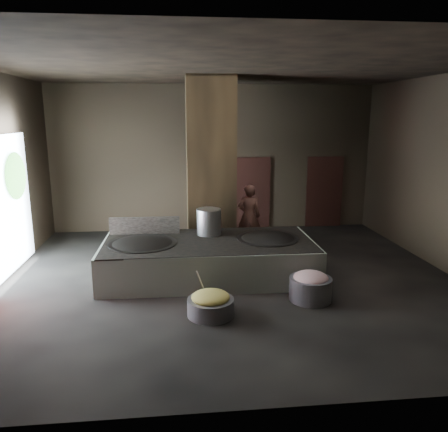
{
  "coord_description": "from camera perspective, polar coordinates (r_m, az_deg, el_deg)",
  "views": [
    {
      "loc": [
        -1.12,
        -9.16,
        3.53
      ],
      "look_at": [
        -0.07,
        0.8,
        1.25
      ],
      "focal_mm": 35.0,
      "sensor_mm": 36.0,
      "label": 1
    }
  ],
  "objects": [
    {
      "name": "floor",
      "position": [
        9.9,
        0.9,
        -8.38
      ],
      "size": [
        10.0,
        9.0,
        0.1
      ],
      "primitive_type": "cube",
      "color": "black",
      "rests_on": "ground"
    },
    {
      "name": "ceiling",
      "position": [
        9.28,
        1.0,
        19.14
      ],
      "size": [
        10.0,
        9.0,
        0.1
      ],
      "primitive_type": "cube",
      "color": "black",
      "rests_on": "back_wall"
    },
    {
      "name": "back_wall",
      "position": [
        13.81,
        -1.36,
        7.52
      ],
      "size": [
        10.0,
        0.1,
        4.5
      ],
      "primitive_type": "cube",
      "color": "black",
      "rests_on": "ground"
    },
    {
      "name": "front_wall",
      "position": [
        4.91,
        7.4,
        -2.4
      ],
      "size": [
        10.0,
        0.1,
        4.5
      ],
      "primitive_type": "cube",
      "color": "black",
      "rests_on": "ground"
    },
    {
      "name": "pillar",
      "position": [
        11.16,
        -1.78,
        6.24
      ],
      "size": [
        1.2,
        1.2,
        4.5
      ],
      "primitive_type": "cube",
      "color": "black",
      "rests_on": "ground"
    },
    {
      "name": "hearth_platform",
      "position": [
        9.88,
        -2.02,
        -5.6
      ],
      "size": [
        4.72,
        2.3,
        0.82
      ],
      "primitive_type": "cube",
      "rotation": [
        0.0,
        0.0,
        -0.01
      ],
      "color": "silver",
      "rests_on": "ground"
    },
    {
      "name": "platform_cap",
      "position": [
        9.75,
        -2.04,
        -3.34
      ],
      "size": [
        4.59,
        2.2,
        0.03
      ],
      "primitive_type": "cube",
      "color": "black",
      "rests_on": "hearth_platform"
    },
    {
      "name": "wok_left",
      "position": [
        9.74,
        -10.58,
        -3.98
      ],
      "size": [
        1.48,
        1.48,
        0.41
      ],
      "primitive_type": "ellipsoid",
      "color": "black",
      "rests_on": "hearth_platform"
    },
    {
      "name": "wok_left_rim",
      "position": [
        9.72,
        -10.6,
        -3.58
      ],
      "size": [
        1.51,
        1.51,
        0.05
      ],
      "primitive_type": "cylinder",
      "color": "black",
      "rests_on": "hearth_platform"
    },
    {
      "name": "wok_right",
      "position": [
        10.0,
        5.69,
        -3.37
      ],
      "size": [
        1.38,
        1.38,
        0.39
      ],
      "primitive_type": "ellipsoid",
      "color": "black",
      "rests_on": "hearth_platform"
    },
    {
      "name": "wok_right_rim",
      "position": [
        9.98,
        5.7,
        -2.99
      ],
      "size": [
        1.41,
        1.41,
        0.05
      ],
      "primitive_type": "cylinder",
      "color": "black",
      "rests_on": "hearth_platform"
    },
    {
      "name": "stock_pot",
      "position": [
        10.21,
        -1.99,
        -0.77
      ],
      "size": [
        0.57,
        0.57,
        0.61
      ],
      "primitive_type": "cylinder",
      "color": "#B7BBBF",
      "rests_on": "hearth_platform"
    },
    {
      "name": "splash_guard",
      "position": [
        10.43,
        -10.31,
        -1.24
      ],
      "size": [
        1.63,
        0.08,
        0.41
      ],
      "primitive_type": "cube",
      "rotation": [
        0.0,
        0.0,
        -0.01
      ],
      "color": "black",
      "rests_on": "hearth_platform"
    },
    {
      "name": "cook",
      "position": [
        12.02,
        3.26,
        0.03
      ],
      "size": [
        0.67,
        0.46,
        1.74
      ],
      "primitive_type": "imported",
      "rotation": [
        0.0,
        0.0,
        3.06
      ],
      "color": "#8C5547",
      "rests_on": "ground"
    },
    {
      "name": "veg_basin",
      "position": [
        8.1,
        -1.75,
        -11.8
      ],
      "size": [
        1.0,
        1.0,
        0.31
      ],
      "primitive_type": "cylinder",
      "rotation": [
        0.0,
        0.0,
        -0.2
      ],
      "color": "slate",
      "rests_on": "ground"
    },
    {
      "name": "veg_fill",
      "position": [
        8.02,
        -1.76,
        -10.54
      ],
      "size": [
        0.7,
        0.7,
        0.22
      ],
      "primitive_type": "ellipsoid",
      "color": "#88A550",
      "rests_on": "veg_basin"
    },
    {
      "name": "ladle",
      "position": [
        8.07,
        -2.93,
        -8.86
      ],
      "size": [
        0.22,
        0.29,
        0.61
      ],
      "primitive_type": "cylinder",
      "rotation": [
        0.49,
        0.0,
        -0.64
      ],
      "color": "#B7BBBF",
      "rests_on": "veg_basin"
    },
    {
      "name": "meat_basin",
      "position": [
        8.86,
        11.21,
        -9.32
      ],
      "size": [
        0.92,
        0.92,
        0.45
      ],
      "primitive_type": "cylinder",
      "rotation": [
        0.0,
        0.0,
        -0.11
      ],
      "color": "slate",
      "rests_on": "ground"
    },
    {
      "name": "meat_fill",
      "position": [
        8.78,
        11.28,
        -7.97
      ],
      "size": [
        0.69,
        0.69,
        0.26
      ],
      "primitive_type": "ellipsoid",
      "color": "#B96F76",
      "rests_on": "meat_basin"
    },
    {
      "name": "doorway_near",
      "position": [
        14.01,
        3.6,
        2.83
      ],
      "size": [
        1.18,
        0.08,
        2.38
      ],
      "primitive_type": "cube",
      "color": "black",
      "rests_on": "ground"
    },
    {
      "name": "doorway_near_glow",
      "position": [
        14.08,
        3.15,
        2.68
      ],
      "size": [
        0.86,
        0.04,
        2.04
      ],
      "primitive_type": "cube",
      "color": "#8C6647",
      "rests_on": "ground"
    },
    {
      "name": "doorway_far",
      "position": [
        14.61,
        12.94,
        2.94
      ],
      "size": [
        1.18,
        0.08,
        2.38
      ],
      "primitive_type": "cube",
      "color": "black",
      "rests_on": "ground"
    },
    {
      "name": "doorway_far_glow",
      "position": [
        14.78,
        13.65,
        2.82
      ],
      "size": [
        0.82,
        0.04,
        1.93
      ],
      "primitive_type": "cube",
      "color": "#8C6647",
      "rests_on": "ground"
    },
    {
      "name": "tree_silhouette",
      "position": [
        11.18,
        -25.56,
        4.75
      ],
      "size": [
        0.28,
        1.1,
        1.1
      ],
      "primitive_type": "ellipsoid",
      "color": "#194714",
      "rests_on": "left_opening"
    }
  ]
}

